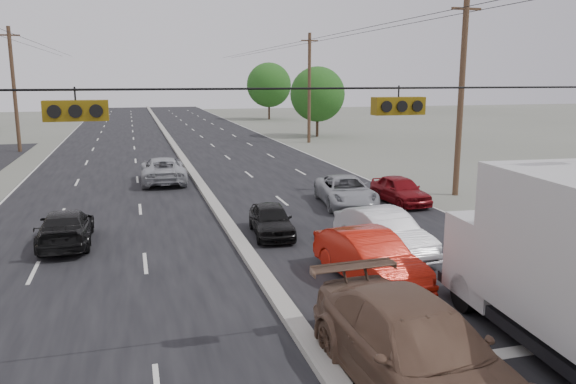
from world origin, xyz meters
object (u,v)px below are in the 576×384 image
object	(u,v)px
utility_pole_right_c	(309,87)
queue_car_e	(400,190)
utility_pole_left_c	(14,89)
tree_right_far	(269,85)
oncoming_near	(66,228)
queue_car_a	(271,220)
tree_right_mid	(318,94)
queue_car_d	(543,239)
tan_sedan	(416,351)
oncoming_far	(163,170)
queue_car_c	(346,192)
red_sedan	(369,258)
utility_pole_right_b	(461,96)
queue_car_b	(384,233)

from	to	relation	value
utility_pole_right_c	queue_car_e	xyz separation A→B (m)	(-3.75, -26.12, -4.44)
utility_pole_left_c	tree_right_far	distance (m)	41.38
oncoming_near	queue_car_a	bearing A→B (deg)	173.10
tree_right_mid	queue_car_e	xyz separation A→B (m)	(-6.25, -31.12, -3.67)
utility_pole_right_c	queue_car_a	distance (m)	32.18
queue_car_d	queue_car_e	size ratio (longest dim) A/B	1.14
tan_sedan	queue_car_e	xyz separation A→B (m)	(7.35, 15.24, -0.21)
tan_sedan	queue_car_a	bearing A→B (deg)	86.94
tan_sedan	queue_car_d	distance (m)	10.40
tree_right_far	oncoming_far	world-z (taller)	tree_right_far
queue_car_a	tree_right_far	bearing A→B (deg)	80.97
utility_pole_left_c	tan_sedan	distance (m)	43.83
queue_car_c	queue_car_d	world-z (taller)	queue_car_c
utility_pole_left_c	tree_right_mid	distance (m)	27.96
tree_right_mid	queue_car_c	distance (m)	32.30
tree_right_mid	queue_car_e	distance (m)	31.95
utility_pole_right_c	queue_car_e	distance (m)	26.76
utility_pole_left_c	oncoming_near	world-z (taller)	utility_pole_left_c
utility_pole_left_c	tree_right_mid	world-z (taller)	utility_pole_left_c
queue_car_a	oncoming_near	xyz separation A→B (m)	(-7.49, 0.81, 0.03)
tree_right_far	oncoming_near	world-z (taller)	tree_right_far
oncoming_far	oncoming_near	bearing A→B (deg)	71.63
tan_sedan	queue_car_d	xyz separation A→B (m)	(8.20, 6.39, -0.23)
queue_car_a	queue_car_c	size ratio (longest dim) A/B	0.73
oncoming_far	queue_car_d	bearing A→B (deg)	124.36
tree_right_far	red_sedan	xyz separation A→B (m)	(-13.00, -65.53, -4.20)
tan_sedan	oncoming_far	bearing A→B (deg)	94.88
red_sedan	queue_car_e	world-z (taller)	red_sedan
queue_car_c	oncoming_far	distance (m)	11.65
utility_pole_right_c	queue_car_e	world-z (taller)	utility_pole_right_c
utility_pole_right_c	tan_sedan	xyz separation A→B (m)	(-11.10, -41.36, -4.23)
queue_car_a	queue_car_d	world-z (taller)	queue_car_d
utility_pole_left_c	red_sedan	world-z (taller)	utility_pole_left_c
utility_pole_left_c	tree_right_far	xyz separation A→B (m)	(28.50, 30.00, -0.15)
queue_car_d	utility_pole_right_b	bearing A→B (deg)	74.79
tan_sedan	queue_car_b	bearing A→B (deg)	65.70
red_sedan	queue_car_c	xyz separation A→B (m)	(3.06, 9.71, -0.06)
queue_car_e	oncoming_far	size ratio (longest dim) A/B	0.74
tan_sedan	oncoming_near	xyz separation A→B (m)	(-7.49, 12.29, -0.24)
utility_pole_right_c	queue_car_d	world-z (taller)	utility_pole_right_c
tan_sedan	queue_car_b	size ratio (longest dim) A/B	1.33
queue_car_c	queue_car_e	world-z (taller)	queue_car_c
tree_right_far	queue_car_e	world-z (taller)	tree_right_far
tan_sedan	queue_car_e	bearing A→B (deg)	61.18
queue_car_e	tree_right_far	bearing A→B (deg)	79.77
utility_pole_right_b	utility_pole_right_c	world-z (taller)	same
queue_car_b	queue_car_e	xyz separation A→B (m)	(4.16, 7.01, -0.08)
queue_car_b	oncoming_near	xyz separation A→B (m)	(-10.68, 4.06, -0.11)
queue_car_c	oncoming_near	size ratio (longest dim) A/B	1.12
utility_pole_right_b	tan_sedan	xyz separation A→B (m)	(-11.10, -16.36, -4.23)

